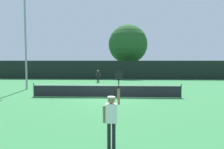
# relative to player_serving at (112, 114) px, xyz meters

# --- Properties ---
(ground_plane) EXTENTS (120.00, 120.00, 0.00)m
(ground_plane) POSITION_rel_player_serving_xyz_m (-0.84, 9.94, -1.16)
(ground_plane) COLOR #2D723D
(tennis_net) EXTENTS (11.70, 0.08, 1.07)m
(tennis_net) POSITION_rel_player_serving_xyz_m (-0.84, 9.94, -0.64)
(tennis_net) COLOR #232328
(tennis_net) RESTS_ON ground
(perimeter_fence) EXTENTS (38.76, 0.12, 2.84)m
(perimeter_fence) POSITION_rel_player_serving_xyz_m (-0.84, 26.57, 0.26)
(perimeter_fence) COLOR black
(perimeter_fence) RESTS_ON ground
(player_serving) EXTENTS (0.67, 0.40, 2.60)m
(player_serving) POSITION_rel_player_serving_xyz_m (0.00, 0.00, 0.00)
(player_serving) COLOR white
(player_serving) RESTS_ON ground
(player_receiving) EXTENTS (0.57, 0.23, 1.58)m
(player_receiving) POSITION_rel_player_serving_xyz_m (-2.73, 21.54, -0.20)
(player_receiving) COLOR black
(player_receiving) RESTS_ON ground
(tennis_ball) EXTENTS (0.07, 0.07, 0.07)m
(tennis_ball) POSITION_rel_player_serving_xyz_m (1.37, 12.87, -1.12)
(tennis_ball) COLOR #CCE033
(tennis_ball) RESTS_ON ground
(light_pole) EXTENTS (1.18, 0.28, 9.71)m
(light_pole) POSITION_rel_player_serving_xyz_m (-9.17, 14.35, 4.28)
(light_pole) COLOR gray
(light_pole) RESTS_ON ground
(large_tree) EXTENTS (6.81, 6.81, 9.11)m
(large_tree) POSITION_rel_player_serving_xyz_m (1.49, 31.61, 4.53)
(large_tree) COLOR brown
(large_tree) RESTS_ON ground
(parked_car_near) EXTENTS (2.12, 4.30, 1.69)m
(parked_car_near) POSITION_rel_player_serving_xyz_m (-9.07, 33.04, -0.38)
(parked_car_near) COLOR black
(parked_car_near) RESTS_ON ground
(parked_car_mid) EXTENTS (2.25, 4.35, 1.69)m
(parked_car_mid) POSITION_rel_player_serving_xyz_m (5.77, 33.57, -0.38)
(parked_car_mid) COLOR navy
(parked_car_mid) RESTS_ON ground
(parked_car_far) EXTENTS (1.97, 4.23, 1.69)m
(parked_car_far) POSITION_rel_player_serving_xyz_m (9.70, 32.03, -0.38)
(parked_car_far) COLOR #B7B7BC
(parked_car_far) RESTS_ON ground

